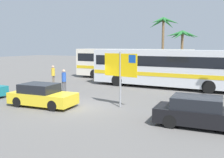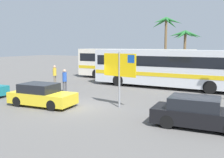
{
  "view_description": "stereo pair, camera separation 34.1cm",
  "coord_description": "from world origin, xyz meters",
  "px_view_note": "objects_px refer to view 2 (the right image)",
  "views": [
    {
      "loc": [
        8.72,
        -12.0,
        3.55
      ],
      "look_at": [
        0.71,
        3.14,
        1.3
      ],
      "focal_mm": 41.09,
      "sensor_mm": 36.0,
      "label": 1
    },
    {
      "loc": [
        9.02,
        -11.84,
        3.55
      ],
      "look_at": [
        0.71,
        3.14,
        1.3
      ],
      "focal_mm": 41.09,
      "sensor_mm": 36.0,
      "label": 2
    }
  ],
  "objects_px": {
    "bus_front_coach": "(165,67)",
    "car_yellow": "(42,95)",
    "bus_rear_coach": "(133,62)",
    "ferry_sign": "(120,67)",
    "car_black": "(198,113)",
    "pedestrian_near_sign": "(55,73)",
    "pedestrian_by_bus": "(65,79)"
  },
  "relations": [
    {
      "from": "bus_front_coach",
      "to": "car_yellow",
      "type": "distance_m",
      "value": 10.91
    },
    {
      "from": "bus_front_coach",
      "to": "ferry_sign",
      "type": "height_order",
      "value": "ferry_sign"
    },
    {
      "from": "bus_rear_coach",
      "to": "car_yellow",
      "type": "relative_size",
      "value": 3.02
    },
    {
      "from": "ferry_sign",
      "to": "car_black",
      "type": "bearing_deg",
      "value": -9.91
    },
    {
      "from": "bus_rear_coach",
      "to": "ferry_sign",
      "type": "xyz_separation_m",
      "value": [
        4.41,
        -11.56,
        0.54
      ]
    },
    {
      "from": "car_yellow",
      "to": "pedestrian_by_bus",
      "type": "xyz_separation_m",
      "value": [
        -1.53,
        3.98,
        0.42
      ]
    },
    {
      "from": "bus_front_coach",
      "to": "ferry_sign",
      "type": "xyz_separation_m",
      "value": [
        -0.09,
        -8.06,
        0.54
      ]
    },
    {
      "from": "pedestrian_near_sign",
      "to": "pedestrian_by_bus",
      "type": "bearing_deg",
      "value": -49.72
    },
    {
      "from": "bus_rear_coach",
      "to": "ferry_sign",
      "type": "bearing_deg",
      "value": -69.13
    },
    {
      "from": "ferry_sign",
      "to": "bus_front_coach",
      "type": "bearing_deg",
      "value": 97.94
    },
    {
      "from": "car_yellow",
      "to": "pedestrian_by_bus",
      "type": "relative_size",
      "value": 2.29
    },
    {
      "from": "car_black",
      "to": "car_yellow",
      "type": "xyz_separation_m",
      "value": [
        -8.87,
        -0.34,
        -0.0
      ]
    },
    {
      "from": "car_black",
      "to": "pedestrian_by_bus",
      "type": "relative_size",
      "value": 2.34
    },
    {
      "from": "bus_front_coach",
      "to": "pedestrian_by_bus",
      "type": "height_order",
      "value": "bus_front_coach"
    },
    {
      "from": "car_black",
      "to": "pedestrian_near_sign",
      "type": "bearing_deg",
      "value": 151.31
    },
    {
      "from": "pedestrian_near_sign",
      "to": "pedestrian_by_bus",
      "type": "distance_m",
      "value": 4.09
    },
    {
      "from": "ferry_sign",
      "to": "pedestrian_by_bus",
      "type": "bearing_deg",
      "value": 168.68
    },
    {
      "from": "car_black",
      "to": "car_yellow",
      "type": "bearing_deg",
      "value": 177.86
    },
    {
      "from": "car_yellow",
      "to": "pedestrian_by_bus",
      "type": "bearing_deg",
      "value": 105.58
    },
    {
      "from": "bus_front_coach",
      "to": "pedestrian_near_sign",
      "type": "xyz_separation_m",
      "value": [
        -9.07,
        -3.45,
        -0.73
      ]
    },
    {
      "from": "ferry_sign",
      "to": "pedestrian_by_bus",
      "type": "distance_m",
      "value": 6.26
    },
    {
      "from": "bus_rear_coach",
      "to": "ferry_sign",
      "type": "distance_m",
      "value": 12.38
    },
    {
      "from": "pedestrian_by_bus",
      "to": "car_black",
      "type": "bearing_deg",
      "value": -148.77
    },
    {
      "from": "pedestrian_near_sign",
      "to": "pedestrian_by_bus",
      "type": "height_order",
      "value": "pedestrian_near_sign"
    },
    {
      "from": "car_yellow",
      "to": "bus_front_coach",
      "type": "bearing_deg",
      "value": 61.11
    },
    {
      "from": "bus_rear_coach",
      "to": "pedestrian_by_bus",
      "type": "relative_size",
      "value": 6.92
    },
    {
      "from": "bus_rear_coach",
      "to": "pedestrian_by_bus",
      "type": "bearing_deg",
      "value": -98.15
    },
    {
      "from": "car_yellow",
      "to": "pedestrian_near_sign",
      "type": "xyz_separation_m",
      "value": [
        -4.74,
        6.5,
        0.42
      ]
    },
    {
      "from": "pedestrian_by_bus",
      "to": "pedestrian_near_sign",
      "type": "bearing_deg",
      "value": 12.41
    },
    {
      "from": "pedestrian_near_sign",
      "to": "car_black",
      "type": "bearing_deg",
      "value": -35.96
    },
    {
      "from": "ferry_sign",
      "to": "car_yellow",
      "type": "height_order",
      "value": "ferry_sign"
    },
    {
      "from": "car_yellow",
      "to": "pedestrian_by_bus",
      "type": "height_order",
      "value": "pedestrian_by_bus"
    }
  ]
}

